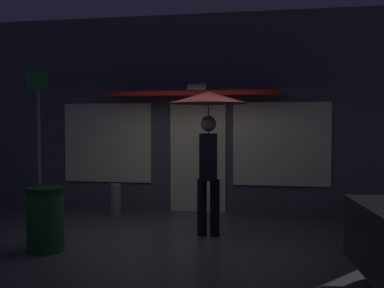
# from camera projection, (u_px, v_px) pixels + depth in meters

# --- Properties ---
(ground_plane) EXTENTS (18.00, 18.00, 0.00)m
(ground_plane) POSITION_uv_depth(u_px,v_px,m) (173.00, 237.00, 7.25)
(ground_plane) COLOR #423F44
(building_facade) EXTENTS (9.93, 1.00, 3.89)m
(building_facade) POSITION_uv_depth(u_px,v_px,m) (199.00, 114.00, 9.47)
(building_facade) COLOR #4C4C56
(building_facade) RESTS_ON ground
(person_with_umbrella) EXTENTS (1.24, 1.24, 2.23)m
(person_with_umbrella) POSITION_uv_depth(u_px,v_px,m) (208.00, 121.00, 7.26)
(person_with_umbrella) COLOR black
(person_with_umbrella) RESTS_ON ground
(street_sign_post) EXTENTS (0.40, 0.07, 2.75)m
(street_sign_post) POSITION_uv_depth(u_px,v_px,m) (38.00, 135.00, 8.48)
(street_sign_post) COLOR #595B60
(street_sign_post) RESTS_ON ground
(sidewalk_bollard) EXTENTS (0.22, 0.22, 0.61)m
(sidewalk_bollard) POSITION_uv_depth(u_px,v_px,m) (115.00, 200.00, 8.89)
(sidewalk_bollard) COLOR slate
(sidewalk_bollard) RESTS_ON ground
(trash_bin) EXTENTS (0.52, 0.52, 0.87)m
(trash_bin) POSITION_uv_depth(u_px,v_px,m) (45.00, 219.00, 6.43)
(trash_bin) COLOR #1E4C23
(trash_bin) RESTS_ON ground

